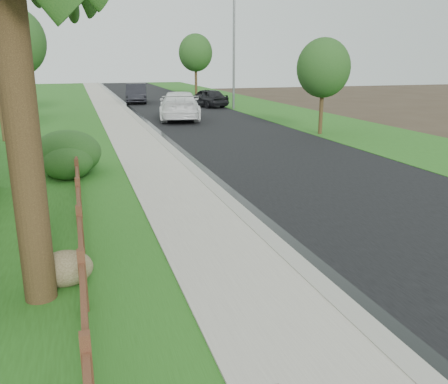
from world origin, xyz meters
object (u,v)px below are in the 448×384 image
object	(u,v)px
ranch_fence	(79,211)
streetlight	(232,42)
dark_car_mid	(207,98)
white_suv	(179,105)

from	to	relation	value
ranch_fence	streetlight	world-z (taller)	streetlight
ranch_fence	dark_car_mid	xyz separation A→B (m)	(10.80, 28.58, 0.17)
dark_car_mid	streetlight	xyz separation A→B (m)	(1.33, -2.65, 4.38)
ranch_fence	dark_car_mid	distance (m)	30.55
white_suv	dark_car_mid	world-z (taller)	white_suv
dark_car_mid	streetlight	distance (m)	5.29
ranch_fence	dark_car_mid	bearing A→B (deg)	69.30
ranch_fence	dark_car_mid	world-z (taller)	dark_car_mid
white_suv	ranch_fence	bearing A→B (deg)	82.84
ranch_fence	white_suv	bearing A→B (deg)	71.93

